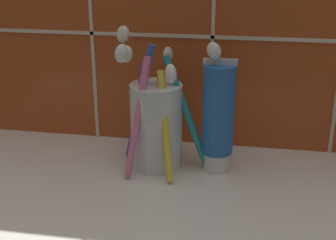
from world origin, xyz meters
TOP-DOWN VIEW (x-y plane):
  - sink_counter at (0.00, 0.00)cm, footprint 69.80×28.87cm
  - toothbrush_cup at (-4.71, 5.68)cm, footprint 14.25×13.99cm
  - toothpaste_tube at (3.43, 5.75)cm, footprint 4.30×4.10cm

SIDE VIEW (x-z plane):
  - sink_counter at x=0.00cm, z-range 0.00..2.00cm
  - toothbrush_cup at x=-4.71cm, z-range -1.03..17.75cm
  - toothpaste_tube at x=3.43cm, z-range 1.95..17.10cm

